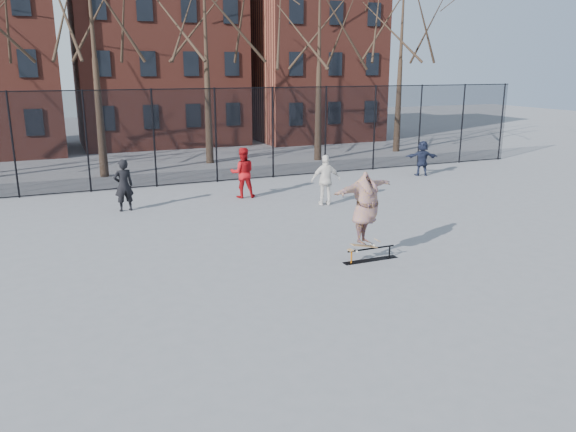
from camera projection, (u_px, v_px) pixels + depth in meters
name	position (u px, v px, depth m)	size (l,w,h in m)	color
ground	(328.00, 294.00, 12.29)	(100.00, 100.00, 0.00)	slate
skate_rail	(371.00, 255.00, 14.42)	(1.53, 0.23, 0.34)	black
skateboard	(364.00, 247.00, 14.28)	(0.78, 0.19, 0.09)	brown
skater	(365.00, 211.00, 14.03)	(2.25, 0.61, 1.83)	#57327E
bystander_black	(124.00, 185.00, 19.20)	(0.66, 0.43, 1.80)	black
bystander_red	(243.00, 173.00, 21.20)	(0.93, 0.72, 1.91)	#A80E13
bystander_white	(326.00, 180.00, 20.03)	(1.06, 0.44, 1.82)	silver
bystander_navy	(422.00, 158.00, 25.56)	(1.48, 0.47, 1.60)	#1C2238
fence	(188.00, 136.00, 23.33)	(34.03, 0.07, 4.00)	black
tree_row	(156.00, 10.00, 25.57)	(33.66, 7.46, 10.67)	black
rowhouses	(148.00, 46.00, 34.15)	(29.00, 7.00, 13.00)	maroon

